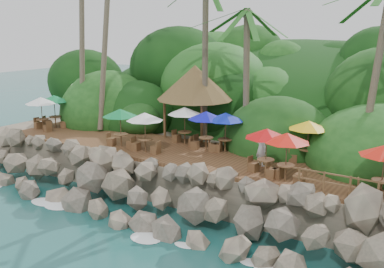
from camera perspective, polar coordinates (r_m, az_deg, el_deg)
The scene contains 11 objects.
ground at distance 22.33m, azimuth -8.66°, elevation -11.54°, with size 140.00×140.00×0.00m, color #19514F.
land_base at distance 34.83m, azimuth 9.07°, elevation -0.58°, with size 32.00×25.20×2.10m, color gray.
jungle_hill at distance 41.85m, azimuth 13.27°, elevation 0.10°, with size 44.80×28.00×15.40m, color #143811.
seawall at distance 23.28m, azimuth -5.46°, elevation -7.31°, with size 29.00×4.00×2.30m, color gray, non-canonical shape.
terrace at distance 26.02m, azimuth -0.00°, elevation -2.57°, with size 26.00×5.00×0.20m, color brown.
jungle_foliage at distance 34.22m, azimuth 8.31°, elevation -2.63°, with size 44.00×16.00×12.00m, color #143811, non-canonical shape.
foam_line at distance 22.52m, azimuth -8.15°, elevation -11.22°, with size 25.20×0.80×0.06m.
palapa at distance 29.33m, azimuth 0.37°, elevation 6.40°, with size 4.89×4.89×4.60m.
dining_clusters at distance 24.85m, azimuth 1.19°, elevation 1.41°, with size 25.71×5.31×2.29m.
railing at distance 20.02m, azimuth 20.58°, elevation -6.29°, with size 6.10×0.10×1.00m.
waiter at distance 23.70m, azimuth 8.59°, elevation -1.74°, with size 0.68×0.45×1.86m, color silver.
Camera 1 is at (13.74, -14.91, 9.35)m, focal length 42.95 mm.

